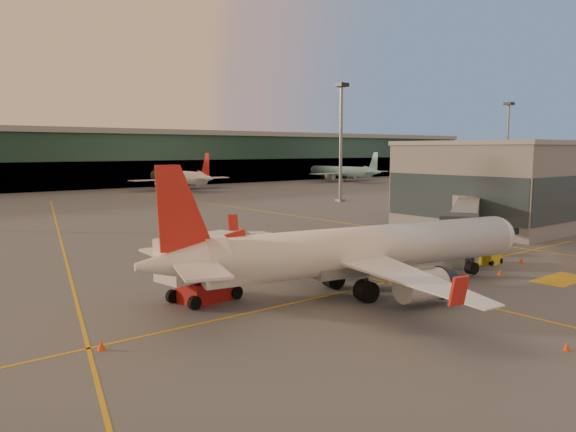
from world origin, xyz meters
TOP-DOWN VIEW (x-y plane):
  - ground at (0.00, 0.00)m, footprint 600.00×600.00m
  - taxi_markings at (-7.32, 44.49)m, footprint 100.12×173.00m
  - gate_building at (41.93, 17.93)m, footprint 18.40×22.40m
  - mast_east_near at (55.00, 62.00)m, footprint 2.40×2.40m
  - mast_east_far at (130.00, 66.00)m, footprint 2.40×2.40m
  - main_airplane at (0.46, 4.01)m, footprint 34.34×31.19m
  - jet_bridge at (24.83, 10.39)m, footprint 24.67×16.65m
  - catering_truck at (-10.45, 9.68)m, footprint 6.80×3.67m
  - gpu_cart at (19.22, 3.68)m, footprint 2.35×1.47m
  - pushback_tug at (20.65, 9.37)m, footprint 3.65×2.13m
  - cone_nose at (22.22, 2.03)m, footprint 0.43×0.43m
  - cone_tail at (-20.23, 4.31)m, footprint 0.48×0.48m
  - cone_wing_right at (0.44, -12.50)m, footprint 0.40×0.40m
  - cone_wing_left at (0.14, 22.24)m, footprint 0.42×0.42m
  - cone_fwd at (15.35, 0.39)m, footprint 0.45×0.45m

SIDE VIEW (x-z plane):
  - ground at x=0.00m, z-range 0.00..0.00m
  - taxi_markings at x=-7.32m, z-range 0.00..0.01m
  - cone_wing_right at x=0.44m, z-range -0.01..0.50m
  - cone_wing_left at x=0.14m, z-range -0.01..0.52m
  - cone_nose at x=22.22m, z-range -0.01..0.54m
  - cone_fwd at x=15.35m, z-range -0.01..0.57m
  - cone_tail at x=-20.23m, z-range -0.01..0.60m
  - gpu_cart at x=19.22m, z-range -0.02..1.32m
  - pushback_tug at x=20.65m, z-range -0.17..1.66m
  - catering_truck at x=-10.45m, z-range 0.34..5.36m
  - main_airplane at x=0.46m, z-range -1.83..8.60m
  - jet_bridge at x=24.83m, z-range 0.96..6.33m
  - gate_building at x=41.93m, z-range -0.01..12.59m
  - mast_east_near at x=55.00m, z-range 2.06..27.66m
  - mast_east_far at x=130.00m, z-range 2.06..27.66m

